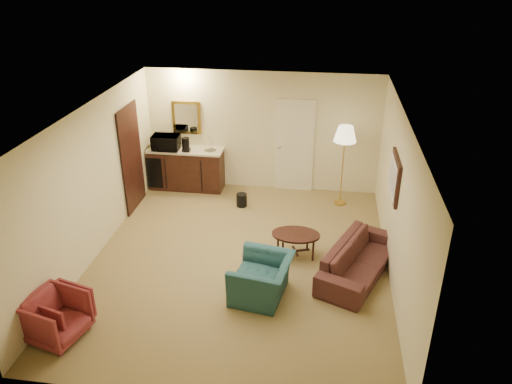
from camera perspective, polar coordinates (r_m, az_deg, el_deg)
ground at (r=8.68m, az=-1.87°, el=-7.79°), size 6.00×6.00×0.00m
room_walls at (r=8.57m, az=-1.81°, el=4.73°), size 5.02×6.01×2.61m
wetbar_cabinet at (r=11.14m, az=-7.93°, el=2.68°), size 1.64×0.58×0.92m
sofa at (r=8.30m, az=11.74°, el=-7.00°), size 1.28×2.00×0.76m
teal_armchair at (r=7.64m, az=0.67°, el=-9.19°), size 0.77×1.05×0.84m
rose_chair_near at (r=7.62m, az=-21.18°, el=-12.33°), size 0.73×0.75×0.64m
rose_chair_far at (r=7.46m, az=-21.95°, el=-12.96°), size 0.82×0.85×0.73m
coffee_table at (r=8.65m, az=4.53°, el=-6.10°), size 0.96×0.80×0.47m
floor_lamp at (r=10.30m, az=9.88°, el=2.94°), size 0.60×0.60×1.71m
waste_bin at (r=10.35m, az=-1.65°, el=-0.92°), size 0.23×0.23×0.27m
microwave at (r=10.94m, az=-10.28°, el=5.78°), size 0.59×0.34×0.39m
coffee_maker at (r=10.79m, az=-8.04°, el=5.39°), size 0.18×0.18×0.30m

